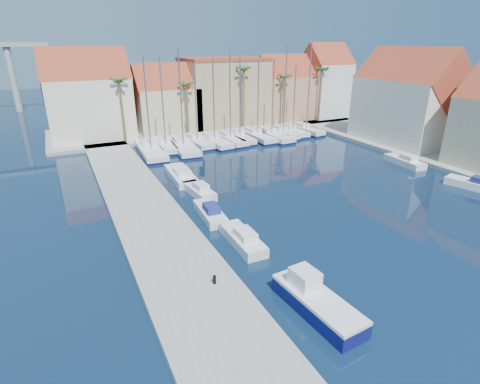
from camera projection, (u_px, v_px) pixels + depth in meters
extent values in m
plane|color=#081931|center=(339.00, 282.00, 24.48)|extent=(260.00, 260.00, 0.00)
cube|color=gray|center=(152.00, 222.00, 31.96)|extent=(6.00, 77.00, 0.50)
cube|color=gray|center=(209.00, 126.00, 68.44)|extent=(54.00, 16.00, 0.50)
cube|color=gray|center=(454.00, 157.00, 49.94)|extent=(12.00, 60.00, 0.50)
cylinder|color=black|center=(214.00, 280.00, 23.39)|extent=(0.22, 0.22, 0.55)
cube|color=#0F125B|center=(317.00, 306.00, 21.55)|extent=(2.52, 6.29, 0.92)
cube|color=white|center=(318.00, 298.00, 21.34)|extent=(2.52, 6.29, 0.20)
cube|color=white|center=(305.00, 279.00, 22.11)|extent=(1.45, 1.74, 1.13)
cube|color=white|center=(242.00, 239.00, 28.91)|extent=(1.81, 5.44, 0.80)
cube|color=white|center=(246.00, 234.00, 28.19)|extent=(1.24, 1.91, 0.60)
cube|color=white|center=(210.00, 213.00, 33.34)|extent=(2.01, 5.27, 0.80)
cube|color=navy|center=(211.00, 208.00, 32.64)|extent=(1.28, 1.89, 0.60)
cube|color=white|center=(199.00, 191.00, 38.23)|extent=(2.11, 5.19, 0.80)
cube|color=white|center=(201.00, 186.00, 37.56)|extent=(1.30, 1.87, 0.60)
cube|color=white|center=(181.00, 175.00, 42.69)|extent=(2.63, 7.23, 0.80)
cube|color=white|center=(182.00, 171.00, 41.82)|extent=(1.72, 2.57, 0.60)
cube|color=white|center=(475.00, 185.00, 39.77)|extent=(3.30, 6.03, 0.80)
cube|color=white|center=(404.00, 162.00, 47.57)|extent=(2.19, 5.72, 0.80)
cube|color=white|center=(409.00, 158.00, 46.83)|extent=(1.39, 2.05, 0.60)
cube|color=white|center=(151.00, 151.00, 52.04)|extent=(3.46, 11.13, 1.00)
cube|color=#0C143D|center=(151.00, 153.00, 52.16)|extent=(3.53, 11.19, 0.28)
cube|color=white|center=(149.00, 143.00, 52.68)|extent=(2.18, 3.40, 0.60)
cylinder|color=slate|center=(147.00, 104.00, 49.16)|extent=(0.20, 0.20, 11.87)
cube|color=white|center=(165.00, 146.00, 54.44)|extent=(2.92, 8.64, 1.00)
cube|color=#0C143D|center=(166.00, 148.00, 54.56)|extent=(2.98, 8.71, 0.28)
cube|color=white|center=(164.00, 139.00, 54.87)|extent=(1.75, 2.67, 0.60)
cylinder|color=slate|center=(162.00, 102.00, 51.69)|extent=(0.20, 0.20, 11.72)
cube|color=white|center=(183.00, 146.00, 54.03)|extent=(3.66, 10.99, 1.00)
cube|color=#0C143D|center=(183.00, 149.00, 54.15)|extent=(3.73, 11.06, 0.28)
cube|color=white|center=(181.00, 139.00, 54.67)|extent=(2.22, 3.39, 0.60)
cylinder|color=slate|center=(181.00, 98.00, 50.96)|extent=(0.20, 0.20, 12.91)
cube|color=white|center=(196.00, 142.00, 56.42)|extent=(2.88, 8.63, 1.00)
cube|color=#0C143D|center=(196.00, 144.00, 56.54)|extent=(2.95, 8.69, 0.28)
cube|color=white|center=(194.00, 136.00, 56.79)|extent=(1.74, 2.66, 0.60)
cylinder|color=slate|center=(196.00, 104.00, 53.96)|extent=(0.20, 0.20, 10.34)
cube|color=white|center=(213.00, 141.00, 56.80)|extent=(3.10, 9.33, 1.00)
cube|color=#0C143D|center=(213.00, 143.00, 56.92)|extent=(3.17, 9.40, 0.28)
cube|color=white|center=(211.00, 135.00, 57.24)|extent=(1.88, 2.88, 0.60)
cylinder|color=slate|center=(214.00, 99.00, 54.08)|extent=(0.20, 0.20, 11.62)
cube|color=white|center=(229.00, 140.00, 57.83)|extent=(2.76, 8.60, 1.00)
cube|color=#0C143D|center=(229.00, 142.00, 57.95)|extent=(2.82, 8.67, 0.28)
cube|color=white|center=(227.00, 133.00, 58.21)|extent=(1.71, 2.64, 0.60)
cylinder|color=slate|center=(230.00, 95.00, 54.96)|extent=(0.20, 0.20, 12.48)
cube|color=white|center=(239.00, 138.00, 59.04)|extent=(2.58, 8.68, 1.00)
cube|color=#0C143D|center=(239.00, 140.00, 59.16)|extent=(2.64, 8.74, 0.28)
cube|color=white|center=(237.00, 131.00, 59.47)|extent=(1.67, 2.64, 0.60)
cylinder|color=slate|center=(240.00, 97.00, 56.33)|extent=(0.20, 0.20, 11.56)
cube|color=white|center=(256.00, 136.00, 60.14)|extent=(2.62, 9.73, 1.00)
cube|color=#0C143D|center=(256.00, 138.00, 60.26)|extent=(2.68, 9.79, 0.28)
cube|color=white|center=(253.00, 130.00, 60.64)|extent=(1.80, 2.93, 0.60)
cylinder|color=slate|center=(258.00, 99.00, 57.52)|extent=(0.20, 0.20, 10.84)
cube|color=white|center=(270.00, 135.00, 60.58)|extent=(3.35, 10.51, 1.00)
cube|color=#0C143D|center=(270.00, 137.00, 60.70)|extent=(3.42, 10.58, 0.28)
cube|color=white|center=(266.00, 129.00, 61.12)|extent=(2.08, 3.22, 0.60)
cylinder|color=slate|center=(273.00, 97.00, 57.89)|extent=(0.20, 0.20, 11.15)
cube|color=white|center=(282.00, 133.00, 61.97)|extent=(2.63, 8.31, 1.00)
cube|color=#0C143D|center=(282.00, 135.00, 62.09)|extent=(2.69, 8.37, 0.28)
cube|color=white|center=(280.00, 127.00, 62.37)|extent=(1.64, 2.54, 0.60)
cylinder|color=slate|center=(285.00, 89.00, 58.96)|extent=(0.20, 0.20, 13.21)
cube|color=white|center=(291.00, 131.00, 63.05)|extent=(2.22, 8.04, 1.00)
cube|color=#0C143D|center=(291.00, 133.00, 63.17)|extent=(2.28, 8.10, 0.28)
cube|color=white|center=(289.00, 126.00, 63.41)|extent=(1.50, 2.43, 0.60)
cylinder|color=slate|center=(294.00, 98.00, 60.63)|extent=(0.20, 0.20, 10.15)
cube|color=white|center=(305.00, 130.00, 64.07)|extent=(2.80, 8.32, 1.00)
cube|color=#0C143D|center=(304.00, 132.00, 64.19)|extent=(2.86, 8.39, 0.28)
cube|color=white|center=(302.00, 125.00, 64.42)|extent=(1.69, 2.57, 0.60)
cylinder|color=slate|center=(309.00, 86.00, 61.02)|extent=(0.20, 0.20, 13.54)
cube|color=beige|center=(90.00, 108.00, 57.66)|extent=(12.00, 9.00, 9.00)
cube|color=brown|center=(86.00, 78.00, 55.98)|extent=(12.30, 9.00, 9.00)
cube|color=tan|center=(167.00, 109.00, 62.93)|extent=(10.00, 8.00, 7.00)
cube|color=brown|center=(165.00, 88.00, 61.62)|extent=(10.30, 8.00, 8.00)
cube|color=#A18663|center=(224.00, 93.00, 67.51)|extent=(14.00, 10.00, 11.00)
cube|color=brown|center=(223.00, 59.00, 65.35)|extent=(14.20, 10.20, 0.50)
cube|color=tan|center=(283.00, 98.00, 72.13)|extent=(10.00, 8.00, 8.00)
cube|color=brown|center=(284.00, 76.00, 70.63)|extent=(10.30, 8.00, 8.00)
cube|color=white|center=(324.00, 90.00, 74.60)|extent=(8.00, 8.00, 10.00)
cube|color=brown|center=(326.00, 64.00, 72.73)|extent=(8.30, 8.00, 8.00)
cube|color=beige|center=(406.00, 111.00, 55.65)|extent=(9.00, 14.00, 9.00)
cube|color=brown|center=(411.00, 79.00, 53.97)|extent=(9.00, 14.30, 9.00)
cylinder|color=brown|center=(122.00, 112.00, 55.13)|extent=(0.36, 0.36, 9.00)
sphere|color=#2A601B|center=(119.00, 81.00, 53.50)|extent=(2.60, 2.60, 2.60)
cylinder|color=brown|center=(187.00, 110.00, 59.40)|extent=(0.36, 0.36, 8.00)
sphere|color=#2A601B|center=(186.00, 85.00, 57.96)|extent=(2.60, 2.60, 2.60)
cylinder|color=brown|center=(243.00, 99.00, 63.11)|extent=(0.36, 0.36, 10.00)
sphere|color=#2A601B|center=(244.00, 69.00, 61.29)|extent=(2.60, 2.60, 2.60)
cylinder|color=brown|center=(284.00, 101.00, 66.65)|extent=(0.36, 0.36, 8.50)
sphere|color=#2A601B|center=(285.00, 77.00, 65.12)|extent=(2.60, 2.60, 2.60)
cylinder|color=brown|center=(320.00, 95.00, 69.73)|extent=(0.36, 0.36, 9.50)
sphere|color=#2A601B|center=(322.00, 69.00, 68.01)|extent=(2.60, 2.60, 2.60)
cylinder|color=#9E9E99|center=(13.00, 79.00, 81.16)|extent=(1.40, 1.40, 14.00)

